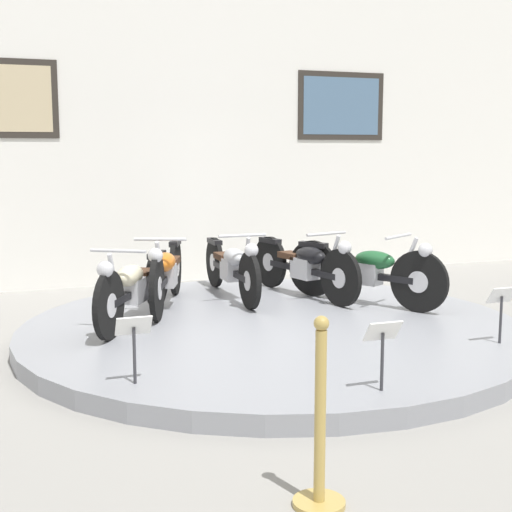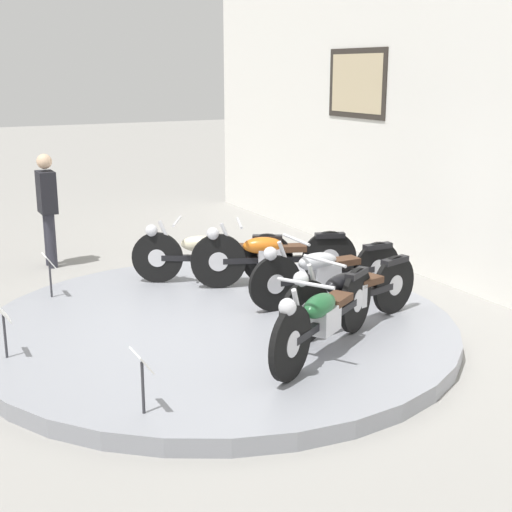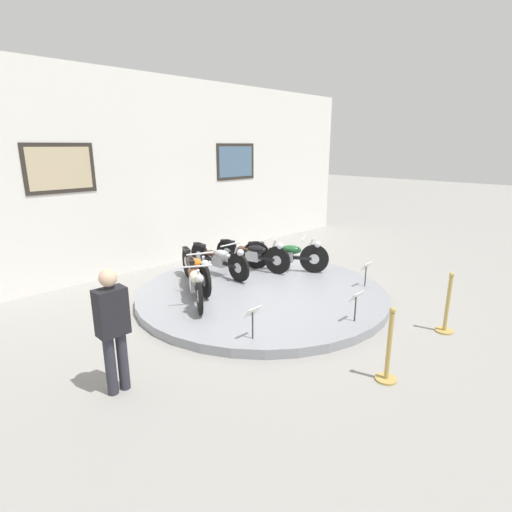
# 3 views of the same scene
# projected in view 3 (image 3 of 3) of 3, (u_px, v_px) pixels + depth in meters

# --- Properties ---
(ground_plane) EXTENTS (60.00, 60.00, 0.00)m
(ground_plane) POSITION_uv_depth(u_px,v_px,m) (262.00, 297.00, 8.07)
(ground_plane) COLOR gray
(display_platform) EXTENTS (4.95, 4.95, 0.16)m
(display_platform) POSITION_uv_depth(u_px,v_px,m) (262.00, 293.00, 8.05)
(display_platform) COLOR gray
(display_platform) RESTS_ON ground_plane
(back_wall) EXTENTS (14.00, 0.22, 4.56)m
(back_wall) POSITION_uv_depth(u_px,v_px,m) (161.00, 174.00, 9.83)
(back_wall) COLOR white
(back_wall) RESTS_ON ground_plane
(motorcycle_cream) EXTENTS (1.06, 1.73, 0.79)m
(motorcycle_cream) POSITION_uv_depth(u_px,v_px,m) (195.00, 281.00, 7.36)
(motorcycle_cream) COLOR black
(motorcycle_cream) RESTS_ON display_platform
(motorcycle_orange) EXTENTS (0.80, 1.90, 0.81)m
(motorcycle_orange) POSITION_uv_depth(u_px,v_px,m) (196.00, 268.00, 8.10)
(motorcycle_orange) COLOR black
(motorcycle_orange) RESTS_ON display_platform
(motorcycle_silver) EXTENTS (0.54, 1.97, 0.79)m
(motorcycle_silver) POSITION_uv_depth(u_px,v_px,m) (219.00, 259.00, 8.82)
(motorcycle_silver) COLOR black
(motorcycle_silver) RESTS_ON display_platform
(motorcycle_black) EXTENTS (0.63, 1.94, 0.79)m
(motorcycle_black) POSITION_uv_depth(u_px,v_px,m) (253.00, 254.00, 9.22)
(motorcycle_black) COLOR black
(motorcycle_black) RESTS_ON display_platform
(motorcycle_green) EXTENTS (1.08, 1.75, 0.80)m
(motorcycle_green) POSITION_uv_depth(u_px,v_px,m) (286.00, 254.00, 9.12)
(motorcycle_green) COLOR black
(motorcycle_green) RESTS_ON display_platform
(info_placard_front_left) EXTENTS (0.26, 0.11, 0.51)m
(info_placard_front_left) POSITION_uv_depth(u_px,v_px,m) (253.00, 316.00, 5.89)
(info_placard_front_left) COLOR #333338
(info_placard_front_left) RESTS_ON display_platform
(info_placard_front_centre) EXTENTS (0.26, 0.11, 0.51)m
(info_placard_front_centre) POSITION_uv_depth(u_px,v_px,m) (356.00, 300.00, 6.49)
(info_placard_front_centre) COLOR #333338
(info_placard_front_centre) RESTS_ON display_platform
(info_placard_front_right) EXTENTS (0.26, 0.11, 0.51)m
(info_placard_front_right) POSITION_uv_depth(u_px,v_px,m) (366.00, 269.00, 8.10)
(info_placard_front_right) COLOR #333338
(info_placard_front_right) RESTS_ON display_platform
(visitor_standing) EXTENTS (0.36, 0.22, 1.59)m
(visitor_standing) POSITION_uv_depth(u_px,v_px,m) (113.00, 325.00, 4.75)
(visitor_standing) COLOR #2D2D38
(visitor_standing) RESTS_ON ground_plane
(stanchion_post_left_of_entry) EXTENTS (0.28, 0.28, 1.02)m
(stanchion_post_left_of_entry) POSITION_uv_depth(u_px,v_px,m) (388.00, 356.00, 5.12)
(stanchion_post_left_of_entry) COLOR tan
(stanchion_post_left_of_entry) RESTS_ON ground_plane
(stanchion_post_right_of_entry) EXTENTS (0.28, 0.28, 1.02)m
(stanchion_post_right_of_entry) POSITION_uv_depth(u_px,v_px,m) (447.00, 312.00, 6.47)
(stanchion_post_right_of_entry) COLOR tan
(stanchion_post_right_of_entry) RESTS_ON ground_plane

